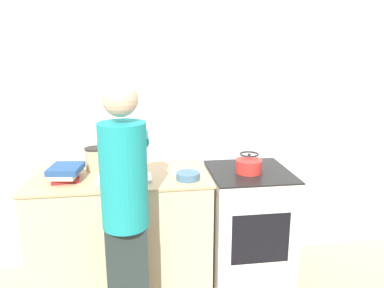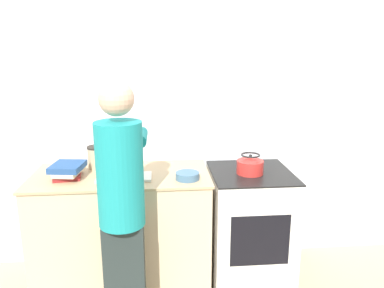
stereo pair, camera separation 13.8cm
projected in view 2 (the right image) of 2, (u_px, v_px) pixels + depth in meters
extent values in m
cube|color=silver|center=(163.00, 117.00, 3.18)|extent=(8.00, 0.05, 2.60)
cube|color=#C6B28E|center=(124.00, 231.00, 2.96)|extent=(1.32, 0.64, 0.92)
cube|color=tan|center=(121.00, 175.00, 2.85)|extent=(1.35, 0.66, 0.02)
cube|color=silver|center=(249.00, 226.00, 3.07)|extent=(0.63, 0.67, 0.90)
cube|color=black|center=(251.00, 173.00, 2.95)|extent=(0.63, 0.67, 0.01)
cube|color=black|center=(260.00, 240.00, 2.74)|extent=(0.44, 0.01, 0.40)
cube|color=#232D2D|center=(125.00, 278.00, 2.46)|extent=(0.26, 0.16, 0.79)
cylinder|color=teal|center=(120.00, 175.00, 2.28)|extent=(0.29, 0.29, 0.66)
sphere|color=#D1A889|center=(116.00, 99.00, 2.17)|extent=(0.21, 0.21, 0.21)
cylinder|color=teal|center=(104.00, 138.00, 2.49)|extent=(0.08, 0.30, 0.08)
cylinder|color=teal|center=(141.00, 137.00, 2.52)|extent=(0.08, 0.30, 0.08)
cube|color=silver|center=(124.00, 177.00, 2.76)|extent=(0.40, 0.20, 0.02)
cube|color=silver|center=(122.00, 176.00, 2.73)|extent=(0.12, 0.06, 0.01)
cube|color=black|center=(108.00, 178.00, 2.71)|extent=(0.08, 0.04, 0.01)
cylinder|color=red|center=(250.00, 167.00, 2.91)|extent=(0.21, 0.21, 0.10)
cone|color=red|center=(250.00, 159.00, 2.89)|extent=(0.17, 0.17, 0.03)
sphere|color=black|center=(250.00, 156.00, 2.88)|extent=(0.02, 0.02, 0.02)
torus|color=black|center=(250.00, 155.00, 2.88)|extent=(0.15, 0.15, 0.01)
cylinder|color=#426684|center=(188.00, 176.00, 2.73)|extent=(0.17, 0.17, 0.05)
cylinder|color=tan|center=(98.00, 158.00, 2.97)|extent=(0.15, 0.15, 0.17)
cylinder|color=#28231E|center=(97.00, 147.00, 2.94)|extent=(0.16, 0.16, 0.01)
cube|color=maroon|center=(67.00, 175.00, 2.78)|extent=(0.22, 0.25, 0.04)
cube|color=beige|center=(69.00, 171.00, 2.76)|extent=(0.20, 0.29, 0.03)
cube|color=navy|center=(67.00, 167.00, 2.75)|extent=(0.25, 0.27, 0.04)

